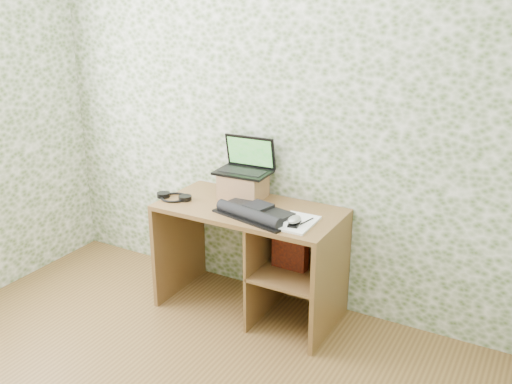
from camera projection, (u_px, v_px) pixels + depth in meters
The scene contains 10 objects.
wall_back at pixel (272, 115), 3.77m from camera, with size 3.50×3.50×0.00m, color silver.
desk at pixel (262, 246), 3.78m from camera, with size 1.20×0.60×0.75m.
riser at pixel (243, 186), 3.85m from camera, with size 0.28×0.24×0.17m, color olive.
laptop at pixel (246, 164), 3.84m from camera, with size 0.37×0.27×0.24m.
keyboard at pixel (254, 212), 3.55m from camera, with size 0.54×0.37×0.07m.
headphones at pixel (174, 197), 3.85m from camera, with size 0.25×0.20×0.03m.
notepad at pixel (296, 223), 3.44m from camera, with size 0.21×0.30×0.01m, color white.
mouse at pixel (294, 222), 3.39m from camera, with size 0.07×0.12×0.04m, color #B1B1B4.
pen at pixel (307, 221), 3.44m from camera, with size 0.01×0.01×0.13m, color black.
red_box at pixel (290, 248), 3.64m from camera, with size 0.23×0.07×0.28m, color maroon.
Camera 1 is at (1.71, -1.55, 2.10)m, focal length 40.00 mm.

